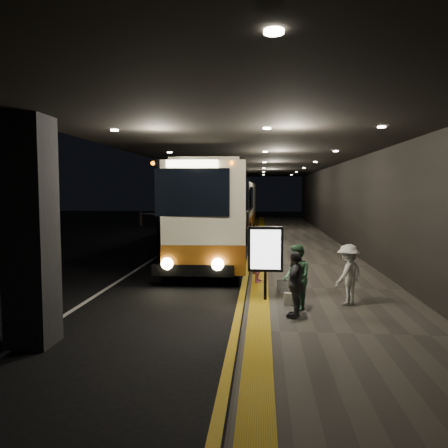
{
  "coord_description": "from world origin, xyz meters",
  "views": [
    {
      "loc": [
        2.91,
        -15.94,
        3.01
      ],
      "look_at": [
        1.45,
        0.67,
        1.7
      ],
      "focal_mm": 35.0,
      "sensor_mm": 36.0,
      "label": 1
    }
  ],
  "objects_px": {
    "bag_polka": "(282,286)",
    "passenger_boarding": "(258,257)",
    "bag_plain": "(289,299)",
    "stanchion_post": "(260,257)",
    "coach_second": "(236,209)",
    "passenger_waiting_grey": "(295,284)",
    "coach_main": "(215,216)",
    "passenger_waiting_green": "(297,277)",
    "passenger_waiting_white": "(348,274)",
    "info_sign": "(266,251)"
  },
  "relations": [
    {
      "from": "bag_plain",
      "to": "stanchion_post",
      "type": "height_order",
      "value": "stanchion_post"
    },
    {
      "from": "coach_second",
      "to": "stanchion_post",
      "type": "distance_m",
      "value": 16.19
    },
    {
      "from": "coach_main",
      "to": "bag_plain",
      "type": "height_order",
      "value": "coach_main"
    },
    {
      "from": "passenger_boarding",
      "to": "bag_plain",
      "type": "xyz_separation_m",
      "value": [
        0.79,
        -2.66,
        -0.63
      ]
    },
    {
      "from": "coach_second",
      "to": "stanchion_post",
      "type": "relative_size",
      "value": 10.86
    },
    {
      "from": "coach_second",
      "to": "passenger_waiting_white",
      "type": "bearing_deg",
      "value": -77.27
    },
    {
      "from": "coach_main",
      "to": "bag_plain",
      "type": "distance_m",
      "value": 8.97
    },
    {
      "from": "passenger_waiting_white",
      "to": "bag_plain",
      "type": "xyz_separation_m",
      "value": [
        -1.46,
        -0.22,
        -0.6
      ]
    },
    {
      "from": "passenger_boarding",
      "to": "passenger_waiting_white",
      "type": "relative_size",
      "value": 1.03
    },
    {
      "from": "bag_polka",
      "to": "stanchion_post",
      "type": "height_order",
      "value": "stanchion_post"
    },
    {
      "from": "coach_main",
      "to": "passenger_waiting_green",
      "type": "height_order",
      "value": "coach_main"
    },
    {
      "from": "passenger_waiting_white",
      "to": "passenger_waiting_grey",
      "type": "height_order",
      "value": "passenger_waiting_white"
    },
    {
      "from": "bag_plain",
      "to": "stanchion_post",
      "type": "distance_m",
      "value": 4.57
    },
    {
      "from": "coach_main",
      "to": "passenger_waiting_grey",
      "type": "distance_m",
      "value": 9.82
    },
    {
      "from": "bag_polka",
      "to": "bag_plain",
      "type": "xyz_separation_m",
      "value": [
        0.11,
        -1.41,
        -0.03
      ]
    },
    {
      "from": "info_sign",
      "to": "coach_main",
      "type": "bearing_deg",
      "value": 105.59
    },
    {
      "from": "coach_second",
      "to": "info_sign",
      "type": "height_order",
      "value": "coach_second"
    },
    {
      "from": "passenger_waiting_grey",
      "to": "bag_plain",
      "type": "height_order",
      "value": "passenger_waiting_grey"
    },
    {
      "from": "passenger_waiting_green",
      "to": "bag_plain",
      "type": "xyz_separation_m",
      "value": [
        -0.15,
        0.35,
        -0.63
      ]
    },
    {
      "from": "bag_polka",
      "to": "passenger_boarding",
      "type": "bearing_deg",
      "value": 118.76
    },
    {
      "from": "coach_second",
      "to": "bag_plain",
      "type": "relative_size",
      "value": 36.26
    },
    {
      "from": "coach_second",
      "to": "passenger_waiting_white",
      "type": "distance_m",
      "value": 20.73
    },
    {
      "from": "passenger_waiting_grey",
      "to": "info_sign",
      "type": "distance_m",
      "value": 1.68
    },
    {
      "from": "passenger_waiting_white",
      "to": "bag_polka",
      "type": "relative_size",
      "value": 4.18
    },
    {
      "from": "passenger_waiting_green",
      "to": "passenger_waiting_white",
      "type": "distance_m",
      "value": 1.43
    },
    {
      "from": "passenger_waiting_white",
      "to": "passenger_waiting_grey",
      "type": "relative_size",
      "value": 1.01
    },
    {
      "from": "info_sign",
      "to": "bag_polka",
      "type": "bearing_deg",
      "value": 63.08
    },
    {
      "from": "stanchion_post",
      "to": "passenger_boarding",
      "type": "bearing_deg",
      "value": -90.89
    },
    {
      "from": "bag_polka",
      "to": "passenger_waiting_white",
      "type": "bearing_deg",
      "value": -37.1
    },
    {
      "from": "coach_main",
      "to": "bag_polka",
      "type": "height_order",
      "value": "coach_main"
    },
    {
      "from": "coach_main",
      "to": "passenger_boarding",
      "type": "bearing_deg",
      "value": -73.8
    },
    {
      "from": "passenger_boarding",
      "to": "bag_polka",
      "type": "xyz_separation_m",
      "value": [
        0.68,
        -1.24,
        -0.6
      ]
    },
    {
      "from": "bag_plain",
      "to": "passenger_waiting_white",
      "type": "bearing_deg",
      "value": 8.74
    },
    {
      "from": "passenger_waiting_green",
      "to": "info_sign",
      "type": "height_order",
      "value": "info_sign"
    },
    {
      "from": "coach_main",
      "to": "passenger_waiting_grey",
      "type": "height_order",
      "value": "coach_main"
    },
    {
      "from": "coach_second",
      "to": "passenger_waiting_green",
      "type": "xyz_separation_m",
      "value": [
        2.7,
        -20.89,
        -0.74
      ]
    },
    {
      "from": "passenger_waiting_grey",
      "to": "bag_plain",
      "type": "relative_size",
      "value": 4.87
    },
    {
      "from": "passenger_waiting_grey",
      "to": "bag_polka",
      "type": "xyz_separation_m",
      "value": [
        -0.18,
        2.39,
        -0.57
      ]
    },
    {
      "from": "coach_main",
      "to": "passenger_waiting_white",
      "type": "distance_m",
      "value": 9.24
    },
    {
      "from": "passenger_waiting_grey",
      "to": "bag_polka",
      "type": "bearing_deg",
      "value": -157.83
    },
    {
      "from": "coach_second",
      "to": "passenger_boarding",
      "type": "bearing_deg",
      "value": -82.82
    },
    {
      "from": "bag_polka",
      "to": "passenger_waiting_green",
      "type": "bearing_deg",
      "value": -81.71
    },
    {
      "from": "passenger_boarding",
      "to": "bag_polka",
      "type": "relative_size",
      "value": 4.31
    },
    {
      "from": "passenger_boarding",
      "to": "passenger_waiting_grey",
      "type": "height_order",
      "value": "passenger_boarding"
    },
    {
      "from": "coach_main",
      "to": "coach_second",
      "type": "height_order",
      "value": "coach_main"
    },
    {
      "from": "coach_second",
      "to": "passenger_waiting_grey",
      "type": "bearing_deg",
      "value": -81.49
    },
    {
      "from": "passenger_waiting_white",
      "to": "stanchion_post",
      "type": "relative_size",
      "value": 1.48
    },
    {
      "from": "passenger_waiting_green",
      "to": "stanchion_post",
      "type": "relative_size",
      "value": 1.52
    },
    {
      "from": "coach_main",
      "to": "stanchion_post",
      "type": "bearing_deg",
      "value": -65.54
    },
    {
      "from": "coach_main",
      "to": "bag_polka",
      "type": "xyz_separation_m",
      "value": [
        2.67,
        -6.96,
        -1.54
      ]
    }
  ]
}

